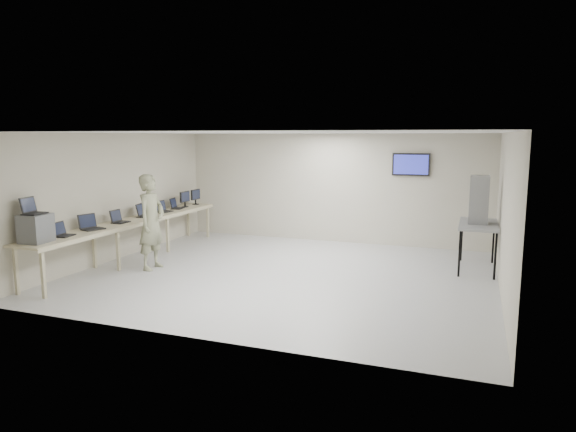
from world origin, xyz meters
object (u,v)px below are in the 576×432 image
(side_table, at_px, (478,227))
(workbench, at_px, (133,223))
(equipment_box, at_px, (36,228))
(soldier, at_px, (151,222))

(side_table, bearing_deg, workbench, -166.53)
(equipment_box, relative_size, soldier, 0.25)
(workbench, height_order, equipment_box, equipment_box)
(soldier, relative_size, side_table, 1.22)
(workbench, relative_size, equipment_box, 12.12)
(workbench, height_order, side_table, side_table)
(side_table, bearing_deg, soldier, -160.50)
(workbench, xyz_separation_m, soldier, (0.86, -0.52, 0.16))
(workbench, bearing_deg, soldier, -31.30)
(equipment_box, height_order, soldier, soldier)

